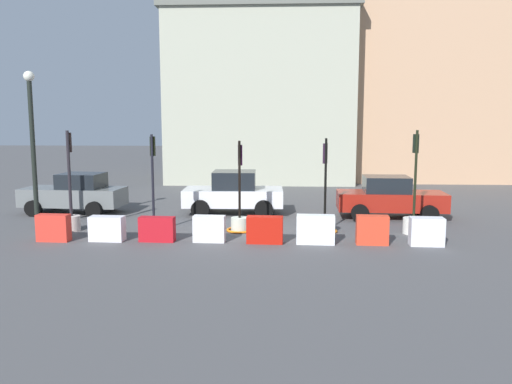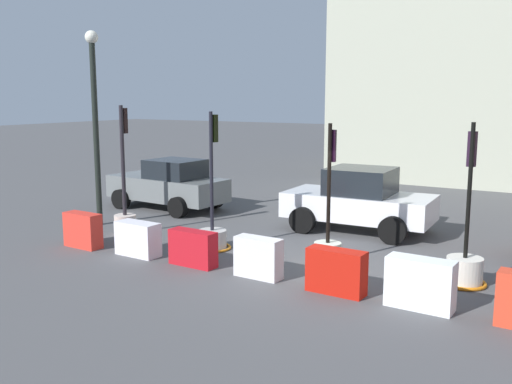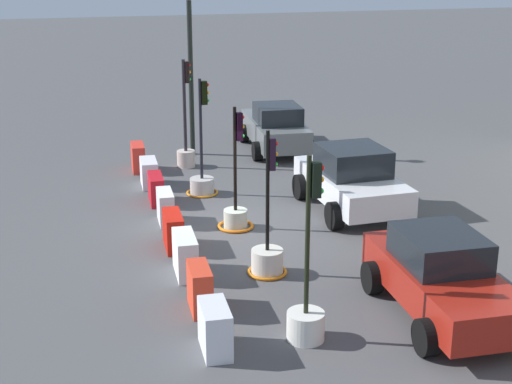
{
  "view_description": "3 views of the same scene",
  "coord_description": "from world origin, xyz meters",
  "px_view_note": "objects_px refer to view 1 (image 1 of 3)",
  "views": [
    {
      "loc": [
        1.36,
        -16.88,
        3.75
      ],
      "look_at": [
        0.53,
        -0.24,
        1.44
      ],
      "focal_mm": 36.13,
      "sensor_mm": 36.0,
      "label": 1
    },
    {
      "loc": [
        4.77,
        -10.96,
        3.65
      ],
      "look_at": [
        -2.08,
        0.67,
        1.38
      ],
      "focal_mm": 40.03,
      "sensor_mm": 36.0,
      "label": 2
    },
    {
      "loc": [
        17.28,
        -3.77,
        6.78
      ],
      "look_at": [
        1.76,
        0.4,
        1.51
      ],
      "focal_mm": 53.1,
      "sensor_mm": 36.0,
      "label": 3
    }
  ],
  "objects_px": {
    "traffic_light_1": "(154,218)",
    "car_white_van": "(234,193)",
    "traffic_light_0": "(71,211)",
    "construction_barrier_4": "(265,230)",
    "construction_barrier_2": "(157,229)",
    "car_grey_saloon": "(75,194)",
    "construction_barrier_3": "(209,229)",
    "construction_barrier_7": "(427,232)",
    "traffic_light_4": "(414,216)",
    "traffic_light_3": "(325,220)",
    "car_red_compact": "(390,198)",
    "street_lamp_post": "(32,135)",
    "traffic_light_2": "(240,218)",
    "construction_barrier_6": "(372,230)",
    "construction_barrier_0": "(54,228)",
    "construction_barrier_1": "(107,229)",
    "construction_barrier_5": "(316,229)"
  },
  "relations": [
    {
      "from": "traffic_light_3",
      "to": "construction_barrier_2",
      "type": "distance_m",
      "value": 5.6
    },
    {
      "from": "car_white_van",
      "to": "construction_barrier_4",
      "type": "bearing_deg",
      "value": -74.12
    },
    {
      "from": "traffic_light_4",
      "to": "construction_barrier_3",
      "type": "bearing_deg",
      "value": -167.02
    },
    {
      "from": "traffic_light_1",
      "to": "car_white_van",
      "type": "height_order",
      "value": "traffic_light_1"
    },
    {
      "from": "traffic_light_4",
      "to": "street_lamp_post",
      "type": "bearing_deg",
      "value": 178.46
    },
    {
      "from": "construction_barrier_1",
      "to": "car_red_compact",
      "type": "relative_size",
      "value": 0.26
    },
    {
      "from": "traffic_light_4",
      "to": "construction_barrier_4",
      "type": "xyz_separation_m",
      "value": [
        -4.92,
        -1.61,
        -0.16
      ]
    },
    {
      "from": "traffic_light_4",
      "to": "construction_barrier_0",
      "type": "relative_size",
      "value": 3.38
    },
    {
      "from": "construction_barrier_2",
      "to": "car_grey_saloon",
      "type": "xyz_separation_m",
      "value": [
        -4.51,
        4.76,
        0.41
      ]
    },
    {
      "from": "street_lamp_post",
      "to": "construction_barrier_4",
      "type": "bearing_deg",
      "value": -13.57
    },
    {
      "from": "construction_barrier_0",
      "to": "traffic_light_0",
      "type": "bearing_deg",
      "value": 92.18
    },
    {
      "from": "traffic_light_2",
      "to": "traffic_light_4",
      "type": "distance_m",
      "value": 5.84
    },
    {
      "from": "traffic_light_4",
      "to": "construction_barrier_4",
      "type": "relative_size",
      "value": 3.06
    },
    {
      "from": "traffic_light_1",
      "to": "construction_barrier_4",
      "type": "distance_m",
      "value": 4.08
    },
    {
      "from": "construction_barrier_3",
      "to": "car_red_compact",
      "type": "relative_size",
      "value": 0.24
    },
    {
      "from": "car_grey_saloon",
      "to": "traffic_light_0",
      "type": "bearing_deg",
      "value": -70.14
    },
    {
      "from": "traffic_light_3",
      "to": "traffic_light_4",
      "type": "relative_size",
      "value": 0.92
    },
    {
      "from": "construction_barrier_0",
      "to": "car_red_compact",
      "type": "xyz_separation_m",
      "value": [
        11.31,
        4.42,
        0.37
      ]
    },
    {
      "from": "street_lamp_post",
      "to": "construction_barrier_6",
      "type": "bearing_deg",
      "value": -9.79
    },
    {
      "from": "traffic_light_0",
      "to": "construction_barrier_6",
      "type": "xyz_separation_m",
      "value": [
        9.96,
        -1.49,
        -0.23
      ]
    },
    {
      "from": "traffic_light_4",
      "to": "traffic_light_3",
      "type": "bearing_deg",
      "value": 177.75
    },
    {
      "from": "construction_barrier_7",
      "to": "car_grey_saloon",
      "type": "bearing_deg",
      "value": 159.14
    },
    {
      "from": "car_grey_saloon",
      "to": "street_lamp_post",
      "type": "height_order",
      "value": "street_lamp_post"
    },
    {
      "from": "construction_barrier_0",
      "to": "construction_barrier_1",
      "type": "relative_size",
      "value": 0.94
    },
    {
      "from": "construction_barrier_1",
      "to": "car_red_compact",
      "type": "height_order",
      "value": "car_red_compact"
    },
    {
      "from": "traffic_light_3",
      "to": "construction_barrier_7",
      "type": "xyz_separation_m",
      "value": [
        2.92,
        -1.78,
        0.01
      ]
    },
    {
      "from": "car_red_compact",
      "to": "car_grey_saloon",
      "type": "height_order",
      "value": "car_grey_saloon"
    },
    {
      "from": "car_white_van",
      "to": "car_grey_saloon",
      "type": "height_order",
      "value": "car_white_van"
    },
    {
      "from": "traffic_light_0",
      "to": "construction_barrier_4",
      "type": "distance_m",
      "value": 6.85
    },
    {
      "from": "construction_barrier_1",
      "to": "construction_barrier_5",
      "type": "height_order",
      "value": "construction_barrier_5"
    },
    {
      "from": "construction_barrier_0",
      "to": "car_white_van",
      "type": "distance_m",
      "value": 7.27
    },
    {
      "from": "construction_barrier_4",
      "to": "construction_barrier_6",
      "type": "bearing_deg",
      "value": -0.09
    },
    {
      "from": "construction_barrier_7",
      "to": "car_white_van",
      "type": "height_order",
      "value": "car_white_van"
    },
    {
      "from": "traffic_light_4",
      "to": "construction_barrier_7",
      "type": "xyz_separation_m",
      "value": [
        -0.02,
        -1.66,
        -0.15
      ]
    },
    {
      "from": "traffic_light_3",
      "to": "construction_barrier_0",
      "type": "distance_m",
      "value": 8.79
    },
    {
      "from": "construction_barrier_3",
      "to": "construction_barrier_7",
      "type": "xyz_separation_m",
      "value": [
        6.63,
        -0.13,
        0.01
      ]
    },
    {
      "from": "traffic_light_0",
      "to": "car_red_compact",
      "type": "height_order",
      "value": "traffic_light_0"
    },
    {
      "from": "traffic_light_1",
      "to": "car_grey_saloon",
      "type": "height_order",
      "value": "traffic_light_1"
    },
    {
      "from": "construction_barrier_1",
      "to": "car_grey_saloon",
      "type": "xyz_separation_m",
      "value": [
        -2.92,
        4.75,
        0.41
      ]
    },
    {
      "from": "construction_barrier_1",
      "to": "construction_barrier_6",
      "type": "height_order",
      "value": "construction_barrier_6"
    },
    {
      "from": "traffic_light_1",
      "to": "traffic_light_2",
      "type": "distance_m",
      "value": 2.91
    },
    {
      "from": "traffic_light_3",
      "to": "traffic_light_1",
      "type": "bearing_deg",
      "value": -177.18
    },
    {
      "from": "construction_barrier_3",
      "to": "car_red_compact",
      "type": "xyz_separation_m",
      "value": [
        6.42,
        4.29,
        0.38
      ]
    },
    {
      "from": "traffic_light_1",
      "to": "construction_barrier_0",
      "type": "bearing_deg",
      "value": -152.0
    },
    {
      "from": "traffic_light_0",
      "to": "construction_barrier_3",
      "type": "relative_size",
      "value": 3.41
    },
    {
      "from": "traffic_light_0",
      "to": "construction_barrier_1",
      "type": "height_order",
      "value": "traffic_light_0"
    },
    {
      "from": "construction_barrier_2",
      "to": "car_grey_saloon",
      "type": "distance_m",
      "value": 6.57
    },
    {
      "from": "construction_barrier_2",
      "to": "street_lamp_post",
      "type": "distance_m",
      "value": 5.86
    },
    {
      "from": "construction_barrier_3",
      "to": "street_lamp_post",
      "type": "bearing_deg",
      "value": 163.58
    },
    {
      "from": "street_lamp_post",
      "to": "construction_barrier_7",
      "type": "bearing_deg",
      "value": -8.79
    }
  ]
}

